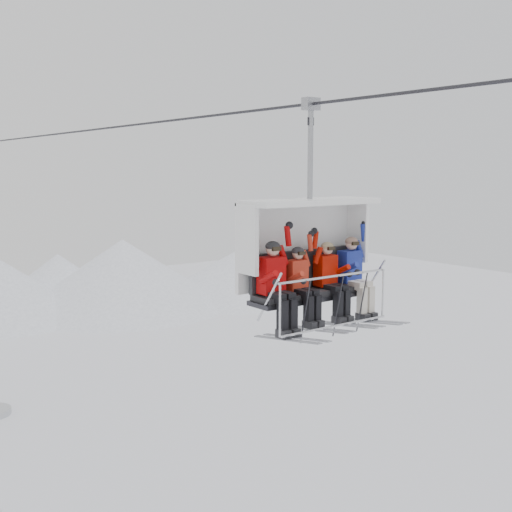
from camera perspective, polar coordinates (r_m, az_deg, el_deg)
haul_cable at (r=12.85m, az=-0.00°, el=12.81°), size 0.06×50.00×0.06m
chairlift_carrier at (r=11.74m, az=4.32°, el=0.73°), size 2.68×1.17×3.98m
skier_far_left at (r=11.00m, az=1.73°, el=-2.39°), size 0.43×1.69×1.71m
skier_center_left at (r=11.35m, az=4.03°, el=-2.41°), size 0.37×1.69×1.50m
skier_center_right at (r=11.81m, az=6.60°, el=-1.95°), size 0.39×1.69×1.55m
skier_far_right at (r=12.24m, az=8.70°, el=-1.53°), size 0.41×1.69×1.64m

